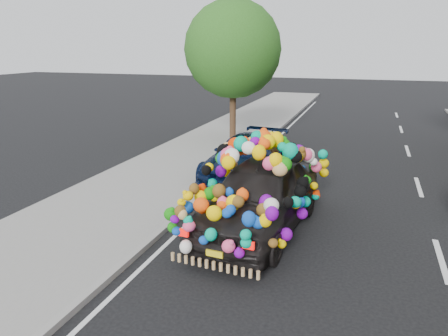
# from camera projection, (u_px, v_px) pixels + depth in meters

# --- Properties ---
(ground) EXTENTS (100.00, 100.00, 0.00)m
(ground) POSITION_uv_depth(u_px,v_px,m) (267.00, 236.00, 9.92)
(ground) COLOR black
(ground) RESTS_ON ground
(sidewalk) EXTENTS (4.00, 60.00, 0.12)m
(sidewalk) POSITION_uv_depth(u_px,v_px,m) (104.00, 212.00, 11.22)
(sidewalk) COLOR gray
(sidewalk) RESTS_ON ground
(kerb) EXTENTS (0.15, 60.00, 0.13)m
(kerb) POSITION_uv_depth(u_px,v_px,m) (173.00, 221.00, 10.62)
(kerb) COLOR gray
(kerb) RESTS_ON ground
(lane_markings) EXTENTS (6.00, 50.00, 0.01)m
(lane_markings) POSITION_uv_depth(u_px,v_px,m) (441.00, 260.00, 8.83)
(lane_markings) COLOR silver
(lane_markings) RESTS_ON ground
(tree_near_sidewalk) EXTENTS (4.20, 4.20, 6.13)m
(tree_near_sidewalk) POSITION_uv_depth(u_px,v_px,m) (233.00, 49.00, 18.66)
(tree_near_sidewalk) COLOR #332114
(tree_near_sidewalk) RESTS_ON ground
(plush_art_car) EXTENTS (2.79, 5.24, 2.30)m
(plush_art_car) POSITION_uv_depth(u_px,v_px,m) (260.00, 181.00, 10.02)
(plush_art_car) COLOR black
(plush_art_car) RESTS_ON ground
(navy_sedan) EXTENTS (2.36, 4.68, 1.30)m
(navy_sedan) POSITION_uv_depth(u_px,v_px,m) (245.00, 156.00, 14.40)
(navy_sedan) COLOR black
(navy_sedan) RESTS_ON ground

